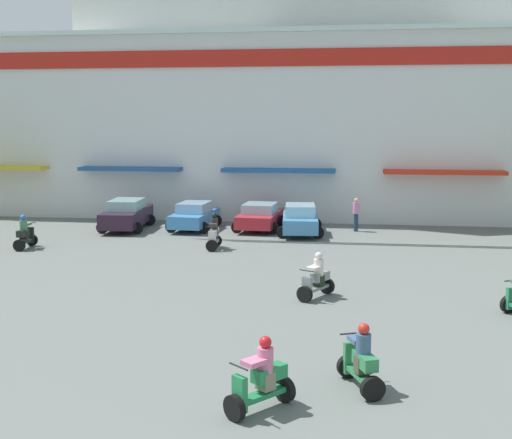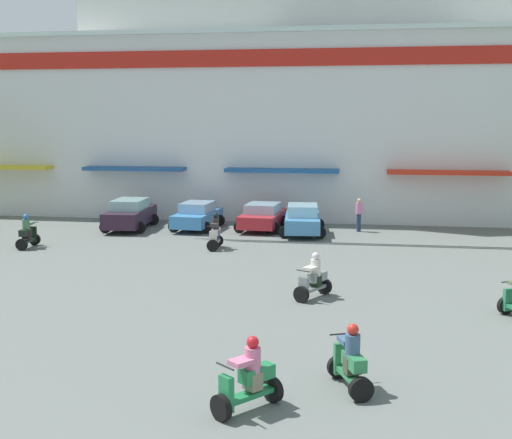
% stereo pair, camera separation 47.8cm
% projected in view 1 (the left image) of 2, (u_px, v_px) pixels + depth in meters
% --- Properties ---
extents(ground_plane, '(128.00, 128.00, 0.00)m').
position_uv_depth(ground_plane, '(224.00, 306.00, 20.75)').
color(ground_plane, slate).
extents(colonial_building, '(42.05, 15.51, 19.53)m').
position_uv_depth(colonial_building, '(292.00, 76.00, 41.66)').
color(colonial_building, silver).
rests_on(colonial_building, ground).
extents(parked_car_0, '(2.54, 4.54, 1.56)m').
position_uv_depth(parked_car_0, '(127.00, 214.00, 34.99)').
color(parked_car_0, '#2C192B').
rests_on(parked_car_0, ground).
extents(parked_car_1, '(2.44, 4.08, 1.41)m').
position_uv_depth(parked_car_1, '(194.00, 216.00, 35.00)').
color(parked_car_1, '#3C84C4').
rests_on(parked_car_1, ground).
extents(parked_car_2, '(2.60, 4.05, 1.37)m').
position_uv_depth(parked_car_2, '(260.00, 216.00, 34.85)').
color(parked_car_2, red).
rests_on(parked_car_2, ground).
extents(parked_car_3, '(2.52, 4.32, 1.48)m').
position_uv_depth(parked_car_3, '(300.00, 219.00, 33.57)').
color(parked_car_3, '#4789BD').
rests_on(parked_car_3, ground).
extents(scooter_rider_0, '(0.57, 1.36, 1.61)m').
position_uv_depth(scooter_rider_0, '(214.00, 234.00, 29.74)').
color(scooter_rider_0, black).
rests_on(scooter_rider_0, ground).
extents(scooter_rider_1, '(1.35, 1.46, 1.51)m').
position_uv_depth(scooter_rider_1, '(261.00, 380.00, 13.27)').
color(scooter_rider_1, black).
rests_on(scooter_rider_1, ground).
extents(scooter_rider_3, '(1.04, 1.54, 1.49)m').
position_uv_depth(scooter_rider_3, '(361.00, 361.00, 14.32)').
color(scooter_rider_3, black).
rests_on(scooter_rider_3, ground).
extents(scooter_rider_4, '(1.18, 1.55, 1.48)m').
position_uv_depth(scooter_rider_4, '(317.00, 279.00, 21.66)').
color(scooter_rider_4, black).
rests_on(scooter_rider_4, ground).
extents(scooter_rider_5, '(0.59, 1.48, 1.53)m').
position_uv_depth(scooter_rider_5, '(25.00, 234.00, 29.83)').
color(scooter_rider_5, black).
rests_on(scooter_rider_5, ground).
extents(pedestrian_0, '(0.50, 0.50, 1.70)m').
position_uv_depth(pedestrian_0, '(356.00, 212.00, 34.36)').
color(pedestrian_0, '#21344E').
rests_on(pedestrian_0, ground).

